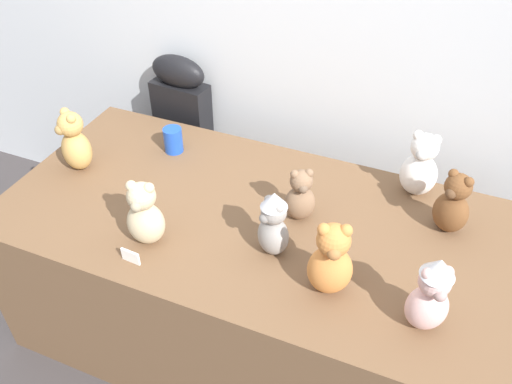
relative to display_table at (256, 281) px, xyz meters
The scene contains 13 objects.
ground_plane 0.44m from the display_table, 90.00° to the right, with size 10.00×10.00×0.00m, color #3D3838.
display_table is the anchor object (origin of this frame).
instrument_case 0.89m from the display_table, 137.12° to the left, with size 0.29×0.14×0.98m.
teddy_bear_blush 0.85m from the display_table, 21.43° to the right, with size 0.16×0.16×0.28m.
teddy_bear_ash 0.52m from the display_table, 49.04° to the right, with size 0.15×0.15×0.26m.
teddy_bear_ginger 0.64m from the display_table, 33.47° to the right, with size 0.17×0.16×0.28m.
teddy_bear_sand 0.62m from the display_table, 139.37° to the right, with size 0.15×0.13×0.26m.
teddy_bear_honey 0.93m from the display_table, behind, with size 0.18×0.17×0.27m.
teddy_bear_chestnut 0.84m from the display_table, 17.46° to the left, with size 0.16×0.15×0.25m.
teddy_bear_mocha 0.49m from the display_table, 22.52° to the left, with size 0.14×0.14×0.22m.
teddy_bear_snow 0.80m from the display_table, 35.77° to the left, with size 0.15×0.13×0.27m.
party_cup_blue 0.69m from the display_table, 152.17° to the left, with size 0.08×0.08×0.11m, color blue.
name_card_front_left 0.61m from the display_table, 129.22° to the right, with size 0.07×0.01×0.05m, color white.
Camera 1 is at (0.56, -1.09, 2.03)m, focal length 37.04 mm.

